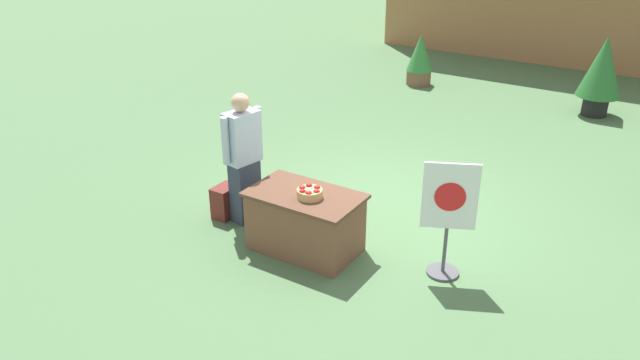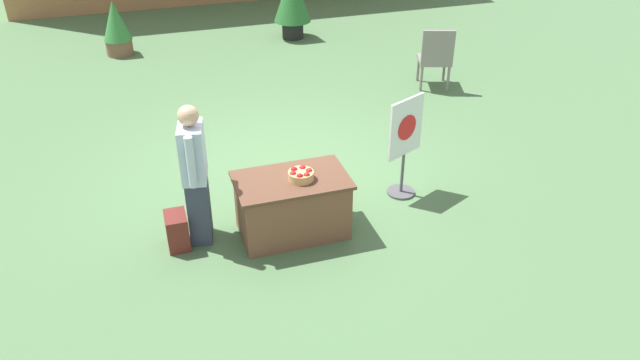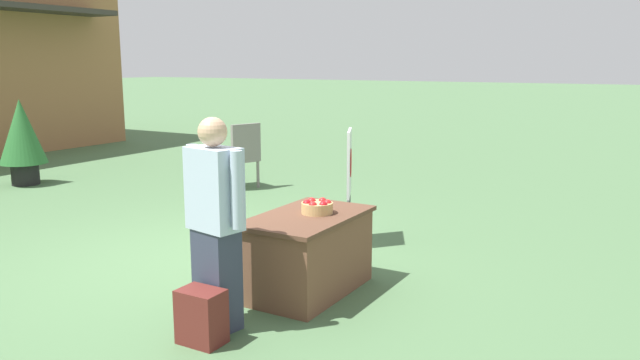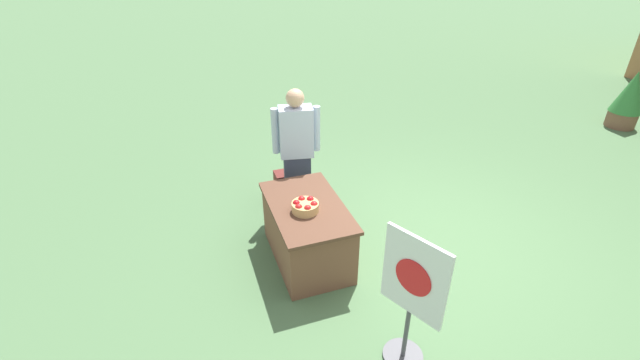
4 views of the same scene
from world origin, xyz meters
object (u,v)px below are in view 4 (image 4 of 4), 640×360
object	(u,v)px
backpack	(287,185)
poster_board	(411,298)
display_table	(307,232)
apple_basket	(305,206)
potted_plant_far_left	(629,99)
person_visitor	(297,151)

from	to	relation	value
backpack	poster_board	bearing A→B (deg)	5.06
display_table	poster_board	world-z (taller)	poster_board
display_table	poster_board	size ratio (longest dim) A/B	0.97
display_table	apple_basket	world-z (taller)	apple_basket
potted_plant_far_left	poster_board	bearing A→B (deg)	-63.63
person_visitor	backpack	bearing A→B (deg)	-154.95
display_table	poster_board	bearing A→B (deg)	13.86
display_table	potted_plant_far_left	bearing A→B (deg)	103.59
potted_plant_far_left	backpack	bearing A→B (deg)	-87.00
apple_basket	poster_board	bearing A→B (deg)	16.48
backpack	person_visitor	bearing A→B (deg)	14.09
poster_board	potted_plant_far_left	size ratio (longest dim) A/B	1.22
backpack	potted_plant_far_left	xyz separation A→B (m)	(-0.36, 6.81, 0.35)
apple_basket	backpack	size ratio (longest dim) A/B	0.69
backpack	poster_board	distance (m)	2.95
apple_basket	potted_plant_far_left	bearing A→B (deg)	104.26
apple_basket	backpack	distance (m)	1.54
backpack	poster_board	size ratio (longest dim) A/B	0.31
display_table	apple_basket	distance (m)	0.44
display_table	person_visitor	bearing A→B (deg)	169.03
person_visitor	potted_plant_far_left	xyz separation A→B (m)	(-0.64, 6.74, -0.30)
display_table	apple_basket	size ratio (longest dim) A/B	4.47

